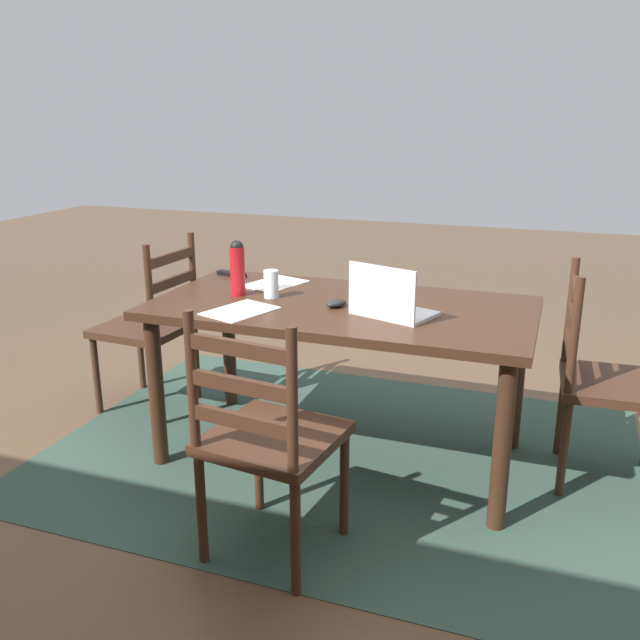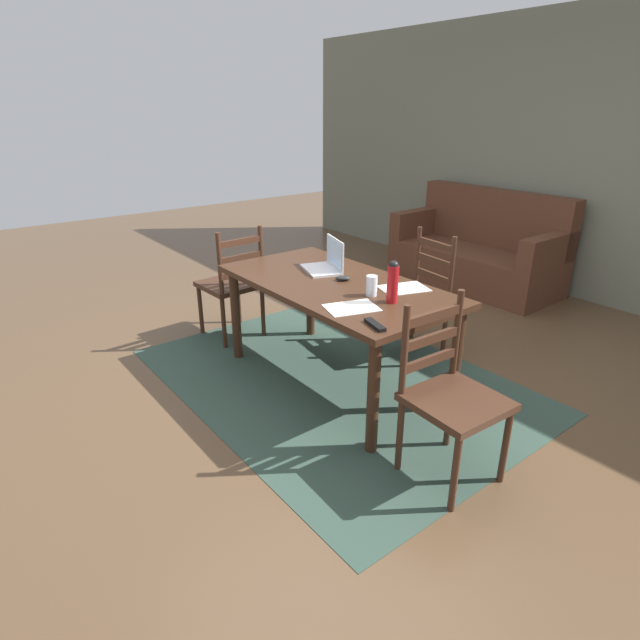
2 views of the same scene
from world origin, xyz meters
name	(u,v)px [view 2 (image 2 of 2)]	position (x,y,z in m)	size (l,w,h in m)	color
ground_plane	(335,380)	(0.00, 0.00, 0.00)	(14.00, 14.00, 0.00)	brown
area_rug	(335,380)	(0.00, 0.00, 0.00)	(2.70, 1.97, 0.01)	#2D4238
wall_back	(585,159)	(0.00, 3.11, 1.35)	(8.00, 0.12, 2.70)	#6B6D5B
dining_table	(336,295)	(0.00, 0.00, 0.65)	(1.68, 0.87, 0.74)	#382114
chair_far_head	(416,296)	(0.01, 0.81, 0.46)	(0.49, 0.49, 0.95)	#3D2316
chair_left_near	(232,284)	(-1.13, -0.17, 0.46)	(0.46, 0.46, 0.95)	#3D2316
chair_right_near	(450,396)	(1.13, -0.17, 0.46)	(0.47, 0.47, 0.95)	#3D2316
couch	(478,252)	(-0.74, 2.64, 0.36)	(1.80, 0.80, 1.00)	#512D1E
laptop	(327,262)	(-0.25, 0.12, 0.80)	(0.37, 0.31, 0.23)	silver
water_bottle	(393,281)	(0.50, 0.02, 0.88)	(0.07, 0.07, 0.26)	#A81419
drinking_glass	(372,286)	(0.34, 0.01, 0.81)	(0.07, 0.07, 0.13)	silver
computer_mouse	(343,278)	(0.01, 0.06, 0.76)	(0.06, 0.10, 0.03)	black
tv_remote	(375,325)	(0.70, -0.31, 0.75)	(0.04, 0.17, 0.02)	black
paper_stack_left	(404,288)	(0.37, 0.26, 0.74)	(0.21, 0.30, 0.00)	white
paper_stack_right	(352,308)	(0.42, -0.23, 0.74)	(0.21, 0.30, 0.00)	white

